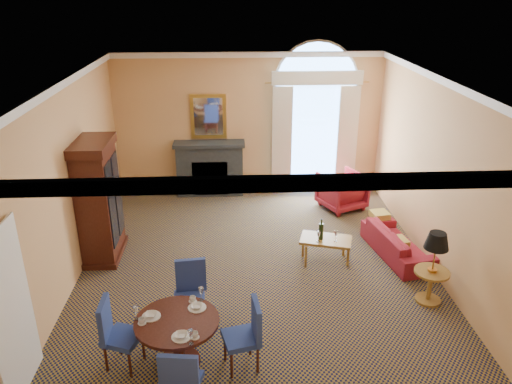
{
  "coord_description": "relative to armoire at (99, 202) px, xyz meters",
  "views": [
    {
      "loc": [
        -0.4,
        -7.24,
        4.56
      ],
      "look_at": [
        0.0,
        0.5,
        1.3
      ],
      "focal_mm": 35.0,
      "sensor_mm": 36.0,
      "label": 1
    }
  ],
  "objects": [
    {
      "name": "ground",
      "position": [
        2.72,
        -0.8,
        -1.04
      ],
      "size": [
        7.5,
        7.5,
        0.0
      ],
      "primitive_type": "plane",
      "color": "#111436",
      "rests_on": "ground"
    },
    {
      "name": "room_envelope",
      "position": [
        2.69,
        -0.13,
        1.47
      ],
      "size": [
        6.04,
        7.52,
        3.45
      ],
      "color": "#E2AB6C",
      "rests_on": "ground"
    },
    {
      "name": "armoire",
      "position": [
        0.0,
        0.0,
        0.0
      ],
      "size": [
        0.62,
        1.1,
        2.15
      ],
      "color": "#33120B",
      "rests_on": "ground"
    },
    {
      "name": "dining_table",
      "position": [
        1.6,
        -2.88,
        -0.54
      ],
      "size": [
        1.07,
        1.07,
        0.87
      ],
      "color": "#33120B",
      "rests_on": "ground"
    },
    {
      "name": "dining_chair_north",
      "position": [
        1.69,
        -2.02,
        -0.48
      ],
      "size": [
        0.47,
        0.48,
        0.97
      ],
      "rotation": [
        0.0,
        0.0,
        3.2
      ],
      "color": "navy",
      "rests_on": "ground"
    },
    {
      "name": "dining_chair_south",
      "position": [
        1.7,
        -3.78,
        -0.48
      ],
      "size": [
        0.55,
        0.55,
        0.97
      ],
      "rotation": [
        0.0,
        0.0,
        -0.32
      ],
      "color": "navy",
      "rests_on": "ground"
    },
    {
      "name": "dining_chair_east",
      "position": [
        2.49,
        -2.99,
        -0.48
      ],
      "size": [
        0.53,
        0.53,
        0.97
      ],
      "rotation": [
        0.0,
        0.0,
        1.82
      ],
      "color": "navy",
      "rests_on": "ground"
    },
    {
      "name": "dining_chair_west",
      "position": [
        0.81,
        -2.88,
        -0.48
      ],
      "size": [
        0.55,
        0.55,
        0.97
      ],
      "rotation": [
        0.0,
        0.0,
        -1.92
      ],
      "color": "navy",
      "rests_on": "ground"
    },
    {
      "name": "sofa",
      "position": [
        5.27,
        -0.28,
        -0.79
      ],
      "size": [
        0.96,
        1.79,
        0.49
      ],
      "primitive_type": "imported",
      "rotation": [
        0.0,
        0.0,
        1.76
      ],
      "color": "maroon",
      "rests_on": "ground"
    },
    {
      "name": "armchair",
      "position": [
        4.69,
        1.83,
        -0.64
      ],
      "size": [
        1.14,
        1.15,
        0.8
      ],
      "primitive_type": "imported",
      "rotation": [
        0.0,
        0.0,
        3.58
      ],
      "color": "maroon",
      "rests_on": "ground"
    },
    {
      "name": "coffee_table",
      "position": [
        3.93,
        -0.43,
        -0.61
      ],
      "size": [
        0.98,
        0.71,
        0.83
      ],
      "rotation": [
        0.0,
        0.0,
        -0.29
      ],
      "color": "olive",
      "rests_on": "ground"
    },
    {
      "name": "side_table",
      "position": [
        5.32,
        -1.7,
        -0.29
      ],
      "size": [
        0.53,
        0.53,
        1.16
      ],
      "color": "olive",
      "rests_on": "ground"
    }
  ]
}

